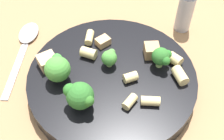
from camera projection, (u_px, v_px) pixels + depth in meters
The scene contains 18 objects.
ground_plane at pixel (112, 85), 0.47m from camera, with size 2.00×2.00×0.00m, color #936D47.
pasta_bowl at pixel (112, 79), 0.45m from camera, with size 0.27×0.27×0.03m.
broccoli_floret_0 at pixel (111, 57), 0.44m from camera, with size 0.03×0.03×0.03m.
broccoli_floret_1 at pixel (162, 57), 0.44m from camera, with size 0.03×0.03×0.04m.
broccoli_floret_2 at pixel (80, 96), 0.39m from camera, with size 0.04×0.04×0.04m.
broccoli_floret_3 at pixel (57, 69), 0.42m from camera, with size 0.04×0.04×0.04m.
rigatoni_0 at pixel (89, 53), 0.46m from camera, with size 0.02×0.02×0.03m, color #E0C67F.
rigatoni_1 at pixel (180, 75), 0.43m from camera, with size 0.02×0.02×0.03m, color #E0C67F.
rigatoni_2 at pixel (89, 37), 0.49m from camera, with size 0.01×0.01×0.03m, color #E0C67F.
rigatoni_3 at pixel (175, 59), 0.45m from camera, with size 0.02×0.02×0.02m, color #E0C67F.
rigatoni_4 at pixel (150, 101), 0.40m from camera, with size 0.01×0.01×0.03m, color #E0C67F.
rigatoni_5 at pixel (130, 102), 0.40m from camera, with size 0.01×0.01×0.02m, color #E0C67F.
rigatoni_6 at pixel (130, 77), 0.43m from camera, with size 0.01×0.01×0.02m, color #E0C67F.
chicken_chunk_0 at pixel (48, 62), 0.45m from camera, with size 0.03×0.03×0.02m, color tan.
chicken_chunk_1 at pixel (152, 51), 0.46m from camera, with size 0.03×0.02×0.02m, color tan.
chicken_chunk_2 at pixel (105, 41), 0.48m from camera, with size 0.02×0.02×0.01m, color tan.
pepper_shaker at pixel (186, 8), 0.52m from camera, with size 0.03×0.03×0.10m.
spoon at pixel (25, 42), 0.53m from camera, with size 0.18×0.08×0.01m.
Camera 1 is at (0.28, -0.06, 0.37)m, focal length 45.00 mm.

